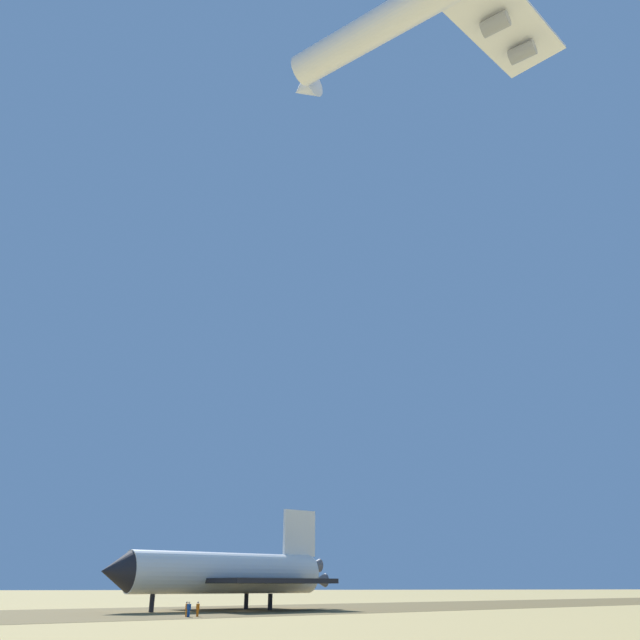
{
  "coord_description": "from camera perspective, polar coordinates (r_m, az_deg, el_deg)",
  "views": [
    {
      "loc": [
        13.91,
        103.46,
        3.45
      ],
      "look_at": [
        -9.04,
        10.0,
        44.16
      ],
      "focal_mm": 35.41,
      "sensor_mm": 36.0,
      "label": 1
    }
  ],
  "objects": [
    {
      "name": "runway_strip",
      "position": [
        108.08,
        -8.63,
        -24.52
      ],
      "size": [
        421.29,
        215.12,
        0.02
      ],
      "primitive_type": "cube",
      "rotation": [
        0.0,
        0.0,
        0.41
      ],
      "color": "brown",
      "rests_on": "ground"
    },
    {
      "name": "space_shuttle",
      "position": [
        107.78,
        -8.72,
        -21.68
      ],
      "size": [
        37.45,
        29.17,
        15.8
      ],
      "rotation": [
        0.0,
        0.0,
        0.41
      ],
      "color": "white",
      "rests_on": "ground"
    },
    {
      "name": "ground_crew_near_wingtip",
      "position": [
        86.45,
        -11.97,
        -24.15
      ],
      "size": [
        0.28,
        0.65,
        1.73
      ],
      "rotation": [
        0.0,
        0.0,
        3.24
      ],
      "color": "orange",
      "rests_on": "ground"
    },
    {
      "name": "ground_crew_near_nose",
      "position": [
        85.7,
        -11.77,
        -24.18
      ],
      "size": [
        0.49,
        0.49,
        1.73
      ],
      "rotation": [
        0.0,
        0.0,
        0.79
      ],
      "color": "#194799",
      "rests_on": "ground"
    },
    {
      "name": "ground_plane",
      "position": [
        104.45,
        -6.75,
        -24.68
      ],
      "size": [
        1200.0,
        1200.0,
        0.0
      ],
      "primitive_type": "plane",
      "color": "tan"
    },
    {
      "name": "ground_crew_mid_fuselage",
      "position": [
        86.42,
        -10.99,
        -24.22
      ],
      "size": [
        0.4,
        0.59,
        1.73
      ],
      "rotation": [
        0.0,
        0.0,
        0.49
      ],
      "color": "orange",
      "rests_on": "ground"
    }
  ]
}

